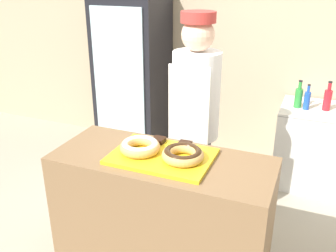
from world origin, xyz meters
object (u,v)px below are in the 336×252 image
Objects in this scene: donut_light_glaze at (140,146)px; serving_tray at (162,156)px; donut_chocolate_glaze at (183,154)px; bottle_red at (328,99)px; beverage_fridge at (133,75)px; chest_freezer at (328,148)px; bottle_blue_b at (307,100)px; bottle_green at (299,97)px; brownie_back_right at (185,145)px; baker_person at (195,124)px; brownie_back_left at (159,140)px.

serving_tray is at bearing 5.93° from donut_light_glaze.
donut_chocolate_glaze is 1.92m from bottle_red.
donut_chocolate_glaze is 0.14× the size of beverage_fridge.
chest_freezer is 3.48× the size of bottle_red.
bottle_green is at bearing 160.20° from bottle_blue_b.
donut_chocolate_glaze reaches higher than brownie_back_right.
baker_person is 1.33m from bottle_blue_b.
donut_chocolate_glaze is 1.81m from bottle_green.
brownie_back_right is 0.42m from baker_person.
serving_tray is 0.15m from donut_light_glaze.
donut_chocolate_glaze is (0.29, 0.00, 0.00)m from donut_light_glaze.
brownie_back_right is at bearing -120.50° from chest_freezer.
bottle_blue_b is (0.77, 1.68, -0.05)m from serving_tray.
bottle_red is at bearing 57.87° from donut_light_glaze.
serving_tray is at bearing -114.72° from bottle_blue_b.
beverage_fridge reaches higher than serving_tray.
chest_freezer is (1.12, 1.59, -0.57)m from brownie_back_left.
serving_tray is 0.19m from brownie_back_right.
bottle_green reaches higher than serving_tray.
bottle_blue_b reaches higher than serving_tray.
beverage_fridge reaches higher than brownie_back_right.
brownie_back_right is 0.30× the size of bottle_green.
brownie_back_right is at bearing 0.00° from brownie_back_left.
donut_light_glaze is at bearing -174.07° from serving_tray.
serving_tray is 2.57× the size of bottle_blue_b.
donut_chocolate_glaze is 0.96× the size of bottle_green.
bottle_red is (0.92, 1.15, -0.04)m from baker_person.
bottle_red is 1.05× the size of bottle_green.
brownie_back_right is 0.08× the size of chest_freezer.
bottle_green is at bearing 72.35° from donut_chocolate_glaze.
bottle_red reaches higher than bottle_blue_b.
beverage_fridge reaches higher than bottle_blue_b.
donut_light_glaze is (-0.14, -0.02, 0.05)m from serving_tray.
donut_chocolate_glaze reaches higher than serving_tray.
donut_chocolate_glaze is at bearing -116.64° from chest_freezer.
brownie_back_right reaches higher than chest_freezer.
bottle_green is at bearing -1.28° from beverage_fridge.
baker_person is (0.12, 0.42, -0.03)m from brownie_back_left.
bottle_red reaches higher than bottle_green.
serving_tray is 0.34× the size of beverage_fridge.
baker_person is 1.31m from bottle_green.
donut_light_glaze reaches higher than brownie_back_left.
bottle_green is (0.79, 1.55, -0.07)m from brownie_back_left.
donut_chocolate_glaze is 3.19× the size of brownie_back_right.
donut_light_glaze is 1.92m from bottle_green.
donut_light_glaze is 0.18m from brownie_back_left.
bottle_blue_b reaches higher than brownie_back_left.
serving_tray is at bearing 174.07° from donut_chocolate_glaze.
bottle_green is at bearing -175.30° from bottle_red.
brownie_back_right is (0.19, 0.00, 0.00)m from brownie_back_left.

